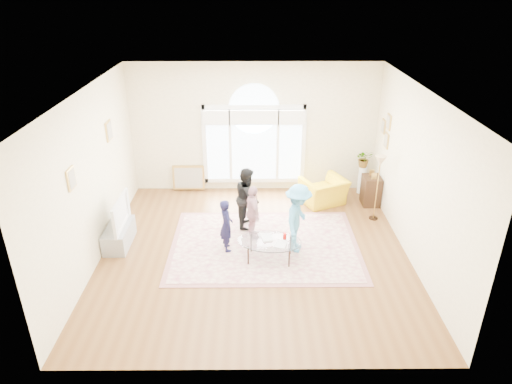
{
  "coord_description": "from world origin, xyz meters",
  "views": [
    {
      "loc": [
        -0.03,
        -7.68,
        4.99
      ],
      "look_at": [
        0.03,
        0.3,
        1.18
      ],
      "focal_mm": 32.0,
      "sensor_mm": 36.0,
      "label": 1
    }
  ],
  "objects_px": {
    "area_rug": "(265,245)",
    "armchair": "(324,191)",
    "coffee_table": "(270,242)",
    "television": "(116,213)",
    "tv_console": "(119,235)"
  },
  "relations": [
    {
      "from": "area_rug",
      "to": "television",
      "type": "relative_size",
      "value": 3.36
    },
    {
      "from": "area_rug",
      "to": "armchair",
      "type": "xyz_separation_m",
      "value": [
        1.45,
        1.9,
        0.31
      ]
    },
    {
      "from": "television",
      "to": "tv_console",
      "type": "bearing_deg",
      "value": 180.0
    },
    {
      "from": "area_rug",
      "to": "tv_console",
      "type": "distance_m",
      "value": 2.96
    },
    {
      "from": "area_rug",
      "to": "armchair",
      "type": "bearing_deg",
      "value": 52.55
    },
    {
      "from": "coffee_table",
      "to": "armchair",
      "type": "bearing_deg",
      "value": 67.46
    },
    {
      "from": "coffee_table",
      "to": "armchair",
      "type": "relative_size",
      "value": 1.34
    },
    {
      "from": "area_rug",
      "to": "coffee_table",
      "type": "height_order",
      "value": "coffee_table"
    },
    {
      "from": "television",
      "to": "coffee_table",
      "type": "height_order",
      "value": "television"
    },
    {
      "from": "television",
      "to": "armchair",
      "type": "bearing_deg",
      "value": 22.63
    },
    {
      "from": "coffee_table",
      "to": "armchair",
      "type": "height_order",
      "value": "armchair"
    },
    {
      "from": "tv_console",
      "to": "coffee_table",
      "type": "xyz_separation_m",
      "value": [
        3.04,
        -0.57,
        0.19
      ]
    },
    {
      "from": "coffee_table",
      "to": "tv_console",
      "type": "bearing_deg",
      "value": 176.4
    },
    {
      "from": "tv_console",
      "to": "area_rug",
      "type": "bearing_deg",
      "value": -1.2
    },
    {
      "from": "area_rug",
      "to": "television",
      "type": "height_order",
      "value": "television"
    }
  ]
}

